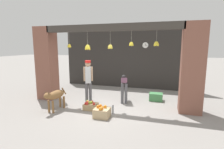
{
  "coord_description": "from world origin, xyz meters",
  "views": [
    {
      "loc": [
        1.88,
        -5.77,
        2.19
      ],
      "look_at": [
        0.0,
        0.47,
        1.11
      ],
      "focal_mm": 28.0,
      "sensor_mm": 36.0,
      "label": 1
    }
  ],
  "objects": [
    {
      "name": "storefront_awning",
      "position": [
        -0.01,
        0.12,
        2.77
      ],
      "size": [
        4.89,
        0.27,
        0.91
      ],
      "color": "#3D3833"
    },
    {
      "name": "water_bottle",
      "position": [
        0.33,
        -0.54,
        0.12
      ],
      "size": [
        0.07,
        0.07,
        0.27
      ],
      "color": "silver",
      "rests_on": "ground_plane"
    },
    {
      "name": "fruit_crate_apples",
      "position": [
        -0.52,
        -0.42,
        0.13
      ],
      "size": [
        0.44,
        0.41,
        0.29
      ],
      "color": "tan",
      "rests_on": "ground_plane"
    },
    {
      "name": "shopkeeper",
      "position": [
        -0.82,
        0.1,
        0.98
      ],
      "size": [
        0.32,
        0.3,
        1.66
      ],
      "rotation": [
        0.0,
        0.0,
        3.53
      ],
      "color": "#56565B",
      "rests_on": "ground_plane"
    },
    {
      "name": "shop_back_wall",
      "position": [
        0.0,
        3.18,
        1.46
      ],
      "size": [
        6.79,
        0.12,
        2.93
      ],
      "primitive_type": "cube",
      "color": "#2D2B28",
      "rests_on": "ground_plane"
    },
    {
      "name": "worker_stooping",
      "position": [
        0.42,
        0.71,
        0.67
      ],
      "size": [
        0.38,
        0.77,
        1.01
      ],
      "rotation": [
        0.0,
        0.0,
        0.26
      ],
      "color": "#56565B",
      "rests_on": "ground_plane"
    },
    {
      "name": "shop_pillar_right",
      "position": [
        2.75,
        0.3,
        1.46
      ],
      "size": [
        0.7,
        0.6,
        2.93
      ],
      "primitive_type": "cube",
      "color": "brown",
      "rests_on": "ground_plane"
    },
    {
      "name": "wall_clock",
      "position": [
        0.94,
        3.11,
        2.21
      ],
      "size": [
        0.31,
        0.03,
        0.31
      ],
      "color": "black"
    },
    {
      "name": "dog",
      "position": [
        -1.61,
        -0.86,
        0.52
      ],
      "size": [
        0.38,
        1.06,
        0.76
      ],
      "rotation": [
        0.0,
        0.0,
        -1.69
      ],
      "color": "olive",
      "rests_on": "ground_plane"
    },
    {
      "name": "produce_box_green",
      "position": [
        1.62,
        1.24,
        0.15
      ],
      "size": [
        0.52,
        0.38,
        0.3
      ],
      "primitive_type": "cube",
      "color": "#42844C",
      "rests_on": "ground_plane"
    },
    {
      "name": "fruit_crate_oranges",
      "position": [
        0.1,
        -0.95,
        0.16
      ],
      "size": [
        0.47,
        0.42,
        0.37
      ],
      "color": "tan",
      "rests_on": "ground_plane"
    },
    {
      "name": "ground_plane",
      "position": [
        0.0,
        0.0,
        0.0
      ],
      "size": [
        60.0,
        60.0,
        0.0
      ],
      "primitive_type": "plane",
      "color": "gray"
    },
    {
      "name": "shop_pillar_left",
      "position": [
        -2.75,
        0.3,
        1.46
      ],
      "size": [
        0.7,
        0.6,
        2.93
      ],
      "primitive_type": "cube",
      "color": "brown",
      "rests_on": "ground_plane"
    }
  ]
}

